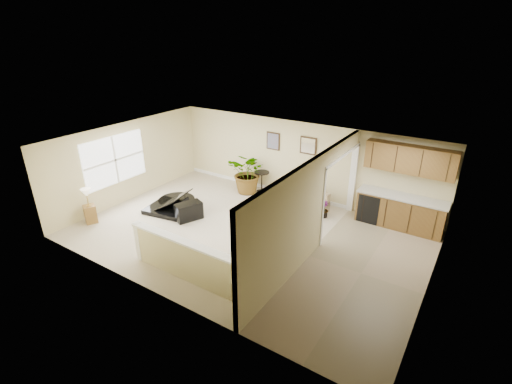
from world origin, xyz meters
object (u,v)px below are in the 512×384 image
Objects in this scene: piano_bench at (189,211)px; accent_table at (262,179)px; palm_plant at (249,173)px; small_plant at (323,210)px; piano at (172,193)px; lamp_stand at (89,208)px; loveseat at (305,199)px.

accent_table is at bearing 75.13° from piano_bench.
accent_table is 0.49m from palm_plant.
piano_bench is at bearing -144.74° from small_plant.
palm_plant is at bearing 50.99° from piano.
piano_bench is 2.90m from accent_table.
lamp_stand is (-1.34, -1.91, -0.09)m from piano.
piano reaches higher than small_plant.
palm_plant is at bearing 58.11° from lamp_stand.
lamp_stand is (-2.23, -1.65, 0.19)m from piano_bench.
loveseat is 2.09× the size of accent_table.
palm_plant is at bearing -145.22° from accent_table.
piano is at bearing -153.78° from small_plant.
palm_plant is at bearing 81.37° from piano_bench.
accent_table reaches higher than small_plant.
small_plant is 0.47× the size of lamp_stand.
lamp_stand is at bearing -126.47° from loveseat.
lamp_stand reaches higher than piano_bench.
accent_table is (1.63, 2.54, -0.06)m from piano.
loveseat is (3.38, 2.24, -0.23)m from piano.
loveseat is 3.11× the size of small_plant.
small_plant is (2.47, -0.53, -0.26)m from accent_table.
palm_plant is (1.27, 2.30, 0.17)m from piano.
palm_plant is (0.39, 2.55, 0.45)m from piano_bench.
piano is 0.96m from piano_bench.
accent_table reaches higher than piano_bench.
piano_bench is at bearing -98.63° from palm_plant.
loveseat is at bearing -1.57° from palm_plant.
piano is 1.69× the size of lamp_stand.
lamp_stand is at bearing -123.72° from accent_table.
accent_table is at bearing -177.65° from loveseat.
piano is 2.31× the size of piano_bench.
small_plant is (0.72, -0.22, -0.09)m from loveseat.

